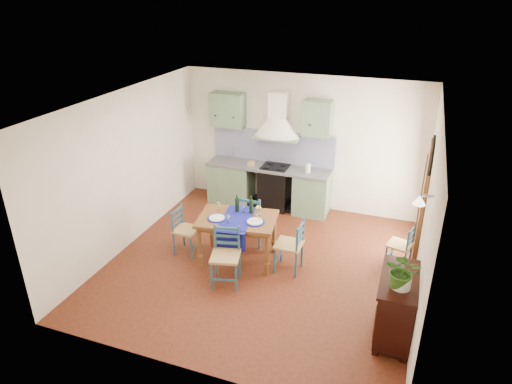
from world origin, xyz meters
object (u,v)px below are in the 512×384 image
dining_table (238,223)px  chair_near (226,256)px  sideboard (396,305)px  potted_plant (403,271)px

dining_table → chair_near: dining_table is taller
sideboard → potted_plant: potted_plant is taller
dining_table → potted_plant: potted_plant is taller
dining_table → chair_near: 0.71m
chair_near → potted_plant: potted_plant is taller
dining_table → sideboard: dining_table is taller
sideboard → chair_near: bearing=172.4°
dining_table → potted_plant: (2.69, -1.21, 0.45)m
chair_near → sideboard: size_ratio=0.91×
sideboard → potted_plant: bearing=-85.4°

